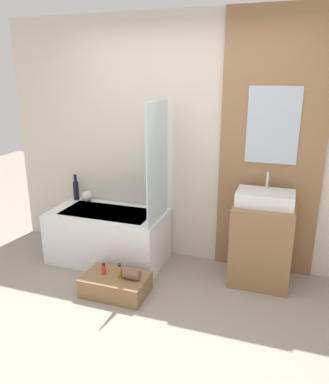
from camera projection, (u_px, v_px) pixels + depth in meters
ground_plane at (130, 341)px, 2.92m from camera, size 12.00×12.00×0.00m
wall_tiled_back at (188, 143)px, 3.96m from camera, size 4.20×0.06×2.60m
wall_wood_accent at (271, 147)px, 3.64m from camera, size 1.00×0.04×2.60m
bathtub at (109, 235)px, 4.15m from camera, size 1.25×0.69×0.57m
glass_shower_screen at (157, 163)px, 3.67m from camera, size 0.01×0.58×1.19m
wooden_step_bench at (116, 284)px, 3.54m from camera, size 0.60×0.39×0.18m
vanity_cabinet at (261, 244)px, 3.67m from camera, size 0.57×0.50×0.81m
sink at (265, 198)px, 3.53m from camera, size 0.53×0.34×0.30m
vase_tall_dark at (76, 189)px, 4.43m from camera, size 0.07×0.07×0.31m
vase_round_light at (87, 196)px, 4.37m from camera, size 0.13×0.13×0.13m
bottle_soap_primary at (104, 269)px, 3.53m from camera, size 0.05×0.05×0.11m
bottle_soap_secondary at (120, 271)px, 3.48m from camera, size 0.05×0.05×0.13m
towel_roll at (132, 274)px, 3.45m from camera, size 0.16×0.09×0.09m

